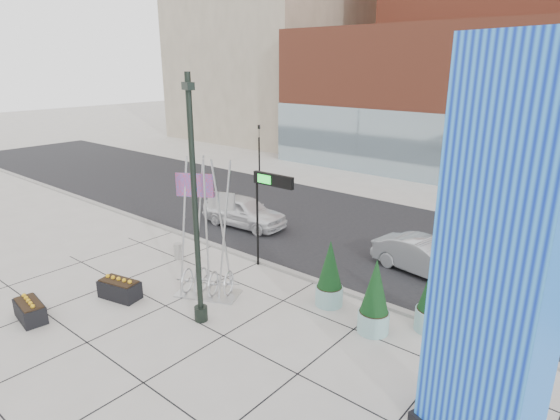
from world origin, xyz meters
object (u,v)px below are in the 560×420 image
Objects in this scene: blue_pylon at (496,275)px; concrete_bollard at (178,251)px; public_art_sculpture at (207,261)px; car_white_west at (244,212)px; lamp_post at (196,228)px; overhead_street_sign at (270,188)px; car_silver_mid at (424,257)px.

blue_pylon reaches higher than concrete_bollard.
public_art_sculpture is 1.11× the size of car_white_west.
blue_pylon is at bearing 1.72° from lamp_post.
public_art_sculpture is (-10.08, 1.14, -2.92)m from blue_pylon.
lamp_post reaches higher than concrete_bollard.
blue_pylon is 10.74m from overhead_street_sign.
blue_pylon is at bearing -141.59° from car_silver_mid.
overhead_street_sign is at bearing 175.34° from blue_pylon.
overhead_street_sign is 0.94× the size of car_silver_mid.
car_silver_mid is (5.15, 3.73, -2.83)m from overhead_street_sign.
car_white_west is 9.80m from car_silver_mid.
lamp_post is 6.29m from concrete_bollard.
car_silver_mid is at bearing 63.10° from lamp_post.
concrete_bollard is at bearing 149.47° from lamp_post.
lamp_post is at bearing -79.65° from overhead_street_sign.
lamp_post reaches higher than car_silver_mid.
lamp_post is 1.96× the size of overhead_street_sign.
car_white_west is (-5.55, 7.83, -2.51)m from lamp_post.
concrete_bollard is 0.16× the size of car_silver_mid.
lamp_post is 9.92m from car_white_west.
lamp_post is at bearing -73.91° from public_art_sculpture.
public_art_sculpture is 1.20× the size of car_silver_mid.
lamp_post is at bearing -30.53° from concrete_bollard.
public_art_sculpture is 3.89m from overhead_street_sign.
lamp_post is 9.71m from car_silver_mid.
car_silver_mid is at bearing -91.48° from car_white_west.
public_art_sculpture is at bearing -96.09° from overhead_street_sign.
concrete_bollard is (-4.78, 2.82, -2.96)m from lamp_post.
overhead_street_sign is (-9.79, 4.35, -0.75)m from blue_pylon.
blue_pylon is 16.66m from car_white_west.
lamp_post is (-8.87, -0.27, -0.99)m from blue_pylon.
blue_pylon is at bearing -24.82° from overhead_street_sign.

